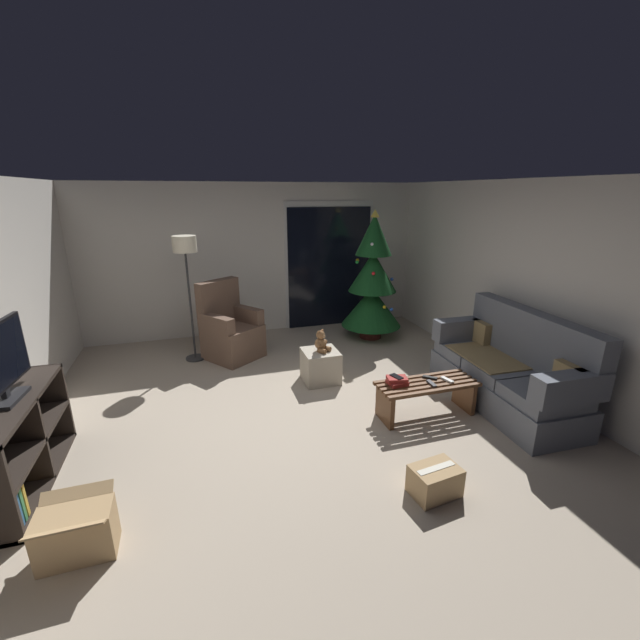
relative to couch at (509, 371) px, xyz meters
name	(u,v)px	position (x,y,z in m)	size (l,w,h in m)	color
ground_plane	(304,415)	(-2.32, 0.41, -0.40)	(7.00, 7.00, 0.00)	#B2A38E
wall_back	(256,259)	(-2.32, 3.47, 0.85)	(5.72, 0.12, 2.50)	silver
wall_right	(532,287)	(0.54, 0.41, 0.85)	(0.12, 6.00, 2.50)	silver
patio_door_frame	(329,265)	(-1.04, 3.39, 0.70)	(1.60, 0.02, 2.20)	silver
patio_door_glass	(329,268)	(-1.04, 3.38, 0.65)	(1.50, 0.02, 2.10)	black
couch	(509,371)	(0.00, 0.00, 0.00)	(0.86, 1.97, 1.08)	slate
coffee_table	(426,393)	(-1.04, 0.03, -0.14)	(1.10, 0.40, 0.39)	brown
remote_black	(430,378)	(-0.97, 0.10, 0.00)	(0.04, 0.16, 0.02)	black
remote_white	(447,380)	(-0.82, -0.01, 0.00)	(0.04, 0.16, 0.02)	silver
remote_graphite	(432,384)	(-1.03, -0.03, 0.00)	(0.04, 0.16, 0.02)	#333338
book_stack	(397,381)	(-1.38, 0.08, 0.03)	(0.24, 0.19, 0.08)	#A32D28
cell_phone	(397,376)	(-1.38, 0.09, 0.08)	(0.07, 0.14, 0.01)	black
christmas_tree	(372,284)	(-0.60, 2.50, 0.52)	(0.98, 0.98, 2.09)	#4C1E19
armchair	(230,331)	(-2.91, 2.34, 0.00)	(0.96, 0.96, 1.13)	brown
floor_lamp	(186,256)	(-3.43, 2.41, 1.11)	(0.32, 0.32, 1.78)	#2D2D30
media_shelf	(12,450)	(-4.85, -0.03, -0.03)	(0.40, 1.40, 0.79)	black
ottoman	(321,366)	(-1.89, 1.17, -0.19)	(0.44, 0.44, 0.41)	#B2A893
teddy_bear_chestnut	(321,342)	(-1.88, 1.16, 0.14)	(0.21, 0.22, 0.29)	brown
cardboard_box_taped_mid_floor	(435,481)	(-1.62, -1.08, -0.28)	(0.41, 0.31, 0.25)	tan
cardboard_box_open_near_shelf	(77,533)	(-4.23, -0.89, -0.22)	(0.48, 0.44, 0.39)	tan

